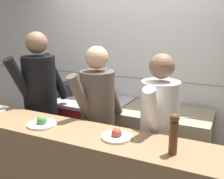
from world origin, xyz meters
name	(u,v)px	position (x,y,z in m)	size (l,w,h in m)	color
wall_back_tiled	(138,66)	(0.00, 1.32, 1.30)	(8.00, 0.06, 2.60)	white
oven_range	(83,131)	(-0.60, 0.92, 0.45)	(1.21, 0.71, 0.90)	maroon
prep_counter	(165,148)	(0.50, 0.92, 0.44)	(0.98, 0.65, 0.88)	gray
stock_pot	(64,89)	(-0.92, 0.96, 0.98)	(0.28, 0.28, 0.16)	#2D2D33
sauce_pot	(100,93)	(-0.31, 0.87, 1.02)	(0.32, 0.32, 0.23)	#B7BABF
chefs_knife	(173,117)	(0.61, 0.75, 0.89)	(0.38, 0.20, 0.02)	#B7BABF
plated_dish_appetiser	(42,123)	(-0.30, -0.22, 1.02)	(0.25, 0.25, 0.09)	white
plated_dish_dessert	(117,136)	(0.38, -0.17, 1.02)	(0.23, 0.23, 0.08)	white
pepper_mill	(174,133)	(0.82, -0.23, 1.15)	(0.06, 0.06, 0.28)	brown
chef_head_cook	(41,103)	(-0.77, 0.33, 0.98)	(0.45, 0.76, 1.76)	black
chef_sous	(98,120)	(-0.04, 0.30, 0.91)	(0.41, 0.71, 1.64)	black
chef_line	(159,135)	(0.59, 0.26, 0.89)	(0.33, 0.70, 1.61)	black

